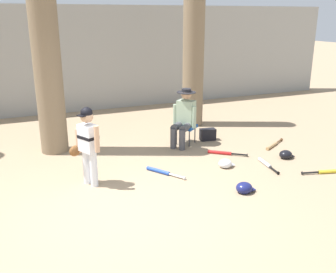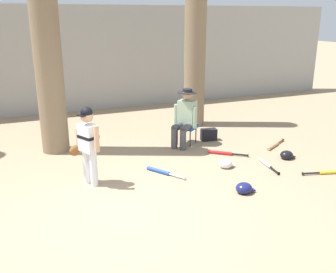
% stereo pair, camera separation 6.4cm
% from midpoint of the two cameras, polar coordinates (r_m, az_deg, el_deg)
% --- Properties ---
extents(ground_plane, '(60.00, 60.00, 0.00)m').
position_cam_midpoint_polar(ground_plane, '(5.45, -6.63, -11.51)').
color(ground_plane, '#9E8466').
extents(concrete_back_wall, '(18.00, 0.36, 2.93)m').
position_cam_midpoint_polar(concrete_back_wall, '(11.14, -16.57, 10.94)').
color(concrete_back_wall, '#9E9E99').
rests_on(concrete_back_wall, ground).
extents(tree_near_player, '(0.87, 0.87, 5.91)m').
position_cam_midpoint_polar(tree_near_player, '(7.69, -18.47, 15.79)').
color(tree_near_player, '#7F6B51').
rests_on(tree_near_player, ground).
extents(tree_behind_spectator, '(0.81, 0.81, 4.86)m').
position_cam_midpoint_polar(tree_behind_spectator, '(9.36, 3.68, 13.87)').
color(tree_behind_spectator, '#7F6B51').
rests_on(tree_behind_spectator, ground).
extents(young_ballplayer, '(0.48, 0.54, 1.31)m').
position_cam_midpoint_polar(young_ballplayer, '(6.16, -12.31, -0.72)').
color(young_ballplayer, white).
rests_on(young_ballplayer, ground).
extents(folding_stool, '(0.56, 0.56, 0.41)m').
position_cam_midpoint_polar(folding_stool, '(8.13, 2.48, 1.39)').
color(folding_stool, '#194C9E').
rests_on(folding_stool, ground).
extents(seated_spectator, '(0.64, 0.61, 1.20)m').
position_cam_midpoint_polar(seated_spectator, '(7.97, 2.21, 3.12)').
color(seated_spectator, '#47474C').
rests_on(seated_spectator, ground).
extents(handbag_beside_stool, '(0.36, 0.22, 0.26)m').
position_cam_midpoint_polar(handbag_beside_stool, '(8.45, 5.77, 0.31)').
color(handbag_beside_stool, black).
rests_on(handbag_beside_stool, ground).
extents(bat_wood_tan, '(0.72, 0.45, 0.07)m').
position_cam_midpoint_polar(bat_wood_tan, '(8.31, 15.28, -1.26)').
color(bat_wood_tan, tan).
rests_on(bat_wood_tan, ground).
extents(bat_aluminum_silver, '(0.18, 0.72, 0.07)m').
position_cam_midpoint_polar(bat_aluminum_silver, '(7.25, 14.29, -4.01)').
color(bat_aluminum_silver, '#B7BCC6').
rests_on(bat_aluminum_silver, ground).
extents(bat_red_barrel, '(0.66, 0.54, 0.07)m').
position_cam_midpoint_polar(bat_red_barrel, '(7.65, 7.98, -2.45)').
color(bat_red_barrel, red).
rests_on(bat_red_barrel, ground).
extents(bat_blue_youth, '(0.48, 0.71, 0.07)m').
position_cam_midpoint_polar(bat_blue_youth, '(6.69, -1.33, -5.30)').
color(bat_blue_youth, '#2347AD').
rests_on(bat_blue_youth, ground).
extents(bat_yellow_trainer, '(0.76, 0.25, 0.07)m').
position_cam_midpoint_polar(bat_yellow_trainer, '(7.24, 22.61, -4.88)').
color(bat_yellow_trainer, yellow).
rests_on(bat_yellow_trainer, ground).
extents(batting_helmet_black, '(0.30, 0.23, 0.17)m').
position_cam_midpoint_polar(batting_helmet_black, '(7.70, 17.06, -2.62)').
color(batting_helmet_black, black).
rests_on(batting_helmet_black, ground).
extents(batting_helmet_white, '(0.29, 0.23, 0.17)m').
position_cam_midpoint_polar(batting_helmet_white, '(7.01, 8.35, -4.04)').
color(batting_helmet_white, silver).
rests_on(batting_helmet_white, ground).
extents(batting_helmet_navy, '(0.31, 0.24, 0.18)m').
position_cam_midpoint_polar(batting_helmet_navy, '(6.10, 11.09, -7.59)').
color(batting_helmet_navy, navy).
rests_on(batting_helmet_navy, ground).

